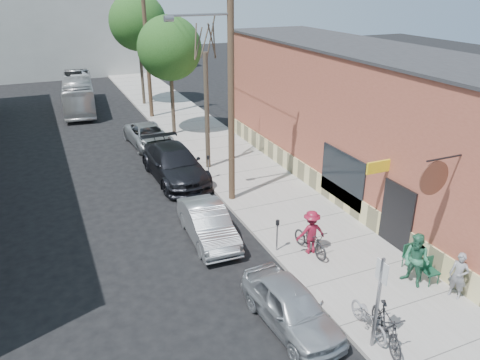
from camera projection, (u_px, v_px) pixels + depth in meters
name	position (u px, v px, depth m)	size (l,w,h in m)	color
ground	(225.00, 273.00, 16.23)	(120.00, 120.00, 0.00)	black
sidewalk	(222.00, 155.00, 27.03)	(4.50, 58.00, 0.15)	#9C9791
cafe_building	(359.00, 117.00, 22.43)	(6.60, 20.20, 6.61)	#A14F3B
end_cap_building	(56.00, 15.00, 48.53)	(18.00, 8.00, 12.00)	#B1B0AB
sign_post	(379.00, 295.00, 12.16)	(0.07, 0.45, 2.80)	slate
parking_meter_near	(277.00, 230.00, 17.02)	(0.14, 0.14, 1.24)	slate
parking_meter_far	(208.00, 163.00, 23.22)	(0.14, 0.14, 1.24)	slate
utility_pole_near	(230.00, 84.00, 19.38)	(3.57, 0.28, 10.00)	#503A28
utility_pole_far	(146.00, 43.00, 32.34)	(1.80, 0.28, 10.00)	#503A28
tree_bare	(207.00, 112.00, 23.90)	(0.24, 0.24, 6.01)	#44392C
tree_leafy_mid	(169.00, 48.00, 28.46)	(3.92, 3.92, 7.36)	#44392C
tree_leafy_far	(138.00, 22.00, 35.43)	(4.32, 4.32, 8.46)	#44392C
patio_chair_a	(412.00, 258.00, 16.07)	(0.50, 0.50, 0.88)	#113E2A
patio_chair_b	(431.00, 271.00, 15.31)	(0.50, 0.50, 0.88)	#113E2A
patron_grey	(459.00, 275.00, 14.52)	(0.57, 0.37, 1.56)	gray
patron_green	(416.00, 260.00, 15.04)	(0.90, 0.70, 1.85)	#2D7250
cyclist	(311.00, 232.00, 16.89)	(1.08, 0.62, 1.68)	maroon
cyclist_bike	(310.00, 240.00, 17.03)	(0.65, 1.86, 0.98)	black
parked_bike_a	(386.00, 326.00, 12.67)	(0.55, 1.94, 1.17)	black
parked_bike_b	(369.00, 317.00, 13.19)	(0.61, 1.75, 0.92)	slate
car_0	(291.00, 306.00, 13.55)	(1.57, 3.91, 1.33)	#ABAEB3
car_1	(208.00, 224.00, 18.09)	(1.45, 4.15, 1.37)	#9DA1A4
car_2	(175.00, 164.00, 23.60)	(2.34, 5.74, 1.67)	black
car_3	(149.00, 136.00, 28.48)	(2.14, 4.64, 1.29)	#9A9EA1
bus	(78.00, 93.00, 36.27)	(2.15, 9.17, 2.55)	silver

